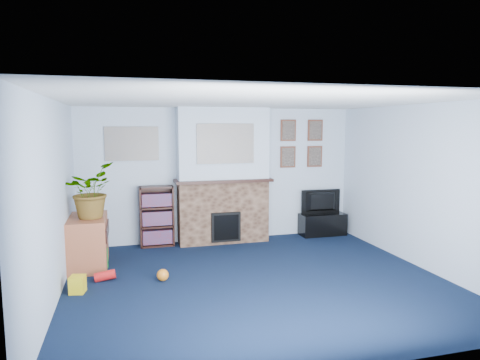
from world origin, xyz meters
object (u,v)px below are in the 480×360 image
object	(u,v)px
bookshelf	(157,217)
sideboard	(88,243)
television	(322,202)
tv_stand	(322,223)

from	to	relation	value
bookshelf	sideboard	distance (m)	1.38
television	sideboard	distance (m)	4.28
tv_stand	sideboard	size ratio (longest dim) A/B	0.91
television	sideboard	bearing A→B (deg)	11.63
tv_stand	bookshelf	distance (m)	3.13
tv_stand	sideboard	world-z (taller)	sideboard
tv_stand	bookshelf	xyz separation A→B (m)	(-3.12, 0.08, 0.28)
tv_stand	television	size ratio (longest dim) A/B	1.10
tv_stand	bookshelf	world-z (taller)	bookshelf
television	bookshelf	bearing A→B (deg)	-0.35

